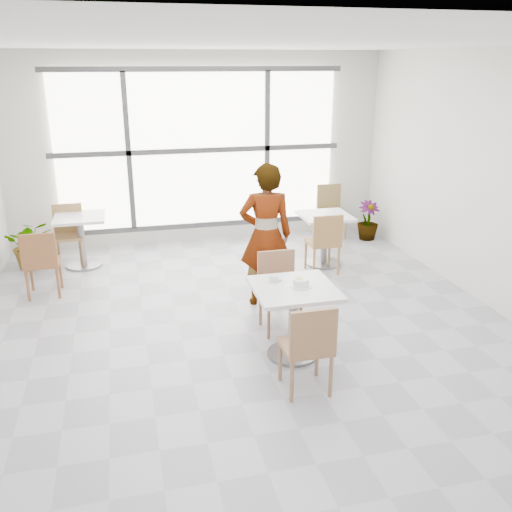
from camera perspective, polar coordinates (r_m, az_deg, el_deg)
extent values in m
plane|color=#9E9EA5|center=(6.19, -0.67, -7.86)|extent=(7.00, 7.00, 0.00)
plane|color=white|center=(5.50, -0.80, 21.12)|extent=(7.00, 7.00, 0.00)
plane|color=silver|center=(9.04, -5.88, 10.82)|extent=(6.00, 0.00, 6.00)
plane|color=silver|center=(2.61, 17.53, -12.42)|extent=(6.00, 0.00, 6.00)
plane|color=silver|center=(6.97, 24.24, 6.65)|extent=(0.00, 7.00, 7.00)
cube|color=white|center=(8.99, -5.82, 10.76)|extent=(4.40, 0.04, 2.40)
cube|color=#3F3F42|center=(8.96, -5.80, 10.73)|extent=(4.60, 0.05, 0.08)
cube|color=#3F3F42|center=(8.87, -12.95, 10.26)|extent=(0.08, 0.05, 2.40)
cube|color=#3F3F42|center=(9.17, 1.14, 11.03)|extent=(0.08, 0.05, 2.40)
cube|color=#3F3F42|center=(9.22, -5.54, 3.22)|extent=(4.60, 0.05, 0.08)
cube|color=#3F3F42|center=(8.86, -6.07, 18.56)|extent=(4.60, 0.05, 0.08)
cube|color=silver|center=(5.45, 3.93, -3.37)|extent=(0.80, 0.80, 0.04)
cylinder|color=slate|center=(5.60, 3.84, -6.91)|extent=(0.10, 0.10, 0.71)
cylinder|color=slate|center=(5.76, 3.76, -9.94)|extent=(0.52, 0.52, 0.03)
cube|color=#986C4A|center=(5.03, 5.11, -9.22)|extent=(0.42, 0.42, 0.04)
cube|color=#986C4A|center=(4.77, 5.93, -7.85)|extent=(0.42, 0.04, 0.42)
cylinder|color=#986C4A|center=(5.34, 6.27, -10.20)|extent=(0.04, 0.04, 0.41)
cylinder|color=#986C4A|center=(5.06, 7.68, -12.13)|extent=(0.04, 0.04, 0.41)
cylinder|color=#986C4A|center=(5.24, 2.50, -10.72)|extent=(0.04, 0.04, 0.41)
cylinder|color=#986C4A|center=(4.95, 3.69, -12.74)|extent=(0.04, 0.04, 0.41)
cube|color=#966547|center=(6.08, 2.53, -3.93)|extent=(0.42, 0.42, 0.04)
cube|color=#966547|center=(6.16, 2.06, -1.28)|extent=(0.42, 0.04, 0.42)
cylinder|color=#966547|center=(5.97, 1.31, -6.74)|extent=(0.04, 0.04, 0.41)
cylinder|color=#966547|center=(6.28, 0.45, -5.34)|extent=(0.04, 0.04, 0.41)
cylinder|color=#966547|center=(6.06, 4.62, -6.36)|extent=(0.04, 0.04, 0.41)
cylinder|color=#966547|center=(6.37, 3.60, -5.00)|extent=(0.04, 0.04, 0.41)
cylinder|color=silver|center=(5.45, 4.63, -3.08)|extent=(0.21, 0.21, 0.01)
cylinder|color=silver|center=(5.44, 4.64, -2.68)|extent=(0.16, 0.16, 0.07)
torus|color=silver|center=(5.42, 4.65, -2.38)|extent=(0.16, 0.16, 0.01)
cylinder|color=#C4BB7E|center=(5.44, 4.64, -2.70)|extent=(0.14, 0.14, 0.05)
cylinder|color=beige|center=(5.43, 4.65, -2.28)|extent=(0.03, 0.03, 0.02)
cylinder|color=beige|center=(5.41, 4.56, -2.36)|extent=(0.03, 0.03, 0.02)
cylinder|color=beige|center=(5.40, 4.53, -2.41)|extent=(0.03, 0.03, 0.02)
cylinder|color=#F8E5A0|center=(5.43, 4.54, -2.32)|extent=(0.03, 0.03, 0.02)
cylinder|color=#F8E9A0|center=(5.43, 4.75, -2.37)|extent=(0.03, 0.03, 0.02)
cylinder|color=beige|center=(5.46, 4.50, -2.16)|extent=(0.03, 0.03, 0.02)
cylinder|color=#F7E09F|center=(5.44, 4.19, -2.23)|extent=(0.03, 0.03, 0.02)
cylinder|color=beige|center=(5.40, 4.27, -2.39)|extent=(0.03, 0.03, 0.02)
cylinder|color=beige|center=(5.40, 4.72, -2.45)|extent=(0.03, 0.03, 0.02)
cylinder|color=#F8E0A0|center=(5.43, 4.61, -2.31)|extent=(0.03, 0.03, 0.02)
cylinder|color=silver|center=(5.54, 1.77, -2.65)|extent=(0.13, 0.13, 0.01)
cylinder|color=silver|center=(5.53, 1.77, -2.33)|extent=(0.08, 0.08, 0.06)
torus|color=silver|center=(5.54, 2.20, -2.29)|extent=(0.05, 0.01, 0.05)
cylinder|color=black|center=(5.52, 1.78, -2.09)|extent=(0.07, 0.07, 0.00)
cube|color=#B2B3B7|center=(5.54, 2.33, -2.61)|extent=(0.09, 0.05, 0.00)
sphere|color=#B2B3B7|center=(5.56, 2.63, -2.51)|extent=(0.02, 0.02, 0.02)
imported|color=black|center=(6.62, 1.01, 2.13)|extent=(0.68, 0.49, 1.74)
cube|color=white|center=(8.30, -17.70, 3.77)|extent=(0.70, 0.70, 0.04)
cylinder|color=gray|center=(8.40, -17.44, 1.31)|extent=(0.10, 0.10, 0.71)
cylinder|color=gray|center=(8.51, -17.21, -0.87)|extent=(0.52, 0.52, 0.03)
cube|color=white|center=(8.05, 7.12, 4.09)|extent=(0.70, 0.70, 0.04)
cylinder|color=gray|center=(8.15, 7.02, 1.54)|extent=(0.10, 0.10, 0.71)
cylinder|color=gray|center=(8.26, 6.92, -0.70)|extent=(0.52, 0.52, 0.03)
cube|color=brown|center=(7.50, -21.08, -0.66)|extent=(0.42, 0.42, 0.04)
cube|color=brown|center=(7.25, -21.46, 0.55)|extent=(0.42, 0.04, 0.42)
cylinder|color=brown|center=(7.72, -19.42, -1.68)|extent=(0.04, 0.04, 0.41)
cylinder|color=brown|center=(7.38, -19.64, -2.66)|extent=(0.04, 0.04, 0.41)
cylinder|color=brown|center=(7.76, -22.06, -1.88)|extent=(0.04, 0.04, 0.41)
cylinder|color=brown|center=(7.43, -22.39, -2.86)|extent=(0.04, 0.04, 0.41)
cube|color=#9E7646|center=(8.50, -18.69, 1.92)|extent=(0.42, 0.42, 0.04)
cube|color=#9E7646|center=(8.62, -18.77, 3.74)|extent=(0.42, 0.04, 0.42)
cylinder|color=#9E7646|center=(8.42, -19.82, 0.00)|extent=(0.04, 0.04, 0.41)
cylinder|color=#9E7646|center=(8.76, -19.62, 0.76)|extent=(0.04, 0.04, 0.41)
cylinder|color=#9E7646|center=(8.38, -17.39, 0.20)|extent=(0.04, 0.04, 0.41)
cylinder|color=#9E7646|center=(8.72, -17.28, 0.95)|extent=(0.04, 0.04, 0.41)
cube|color=#9E7240|center=(7.83, 6.84, 1.38)|extent=(0.42, 0.42, 0.04)
cube|color=#9E7240|center=(7.60, 7.40, 2.60)|extent=(0.42, 0.04, 0.42)
cylinder|color=#9E7240|center=(8.12, 7.52, 0.34)|extent=(0.04, 0.04, 0.41)
cylinder|color=#9E7240|center=(7.81, 8.47, -0.49)|extent=(0.04, 0.04, 0.41)
cylinder|color=#9E7240|center=(8.01, 5.12, 0.14)|extent=(0.04, 0.04, 0.41)
cylinder|color=#9E7240|center=(7.69, 5.98, -0.72)|extent=(0.04, 0.04, 0.41)
cube|color=olive|center=(9.45, 7.82, 4.48)|extent=(0.42, 0.42, 0.04)
cube|color=olive|center=(9.57, 7.47, 6.10)|extent=(0.42, 0.04, 0.42)
cylinder|color=olive|center=(9.29, 7.13, 2.80)|extent=(0.04, 0.04, 0.41)
cylinder|color=olive|center=(9.61, 6.37, 3.40)|extent=(0.04, 0.04, 0.41)
cylinder|color=olive|center=(9.42, 9.18, 2.94)|extent=(0.04, 0.04, 0.41)
cylinder|color=olive|center=(9.74, 8.37, 3.53)|extent=(0.04, 0.04, 0.41)
imported|color=#55793F|center=(8.57, -22.15, 1.14)|extent=(0.69, 0.61, 0.72)
imported|color=#3F7F3B|center=(9.45, 11.42, 3.59)|extent=(0.38, 0.38, 0.65)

